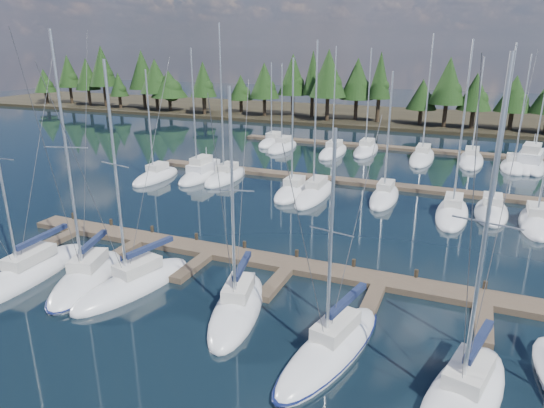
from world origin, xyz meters
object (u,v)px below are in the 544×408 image
at_px(front_sailboat_1, 87,278).
at_px(front_sailboat_4, 331,349).
at_px(main_dock, 288,269).
at_px(front_sailboat_2, 134,284).
at_px(front_sailboat_3, 237,308).
at_px(front_sailboat_5, 463,397).
at_px(front_sailboat_0, 26,274).
at_px(motor_yacht_left, 203,173).
at_px(motor_yacht_right, 530,163).

bearing_deg(front_sailboat_1, front_sailboat_4, -4.45).
height_order(main_dock, front_sailboat_2, front_sailboat_2).
xyz_separation_m(front_sailboat_1, front_sailboat_4, (16.33, -1.27, -0.02)).
distance_m(front_sailboat_3, front_sailboat_4, 6.15).
bearing_deg(front_sailboat_5, front_sailboat_1, 173.84).
height_order(front_sailboat_0, front_sailboat_2, front_sailboat_0).
xyz_separation_m(front_sailboat_3, front_sailboat_4, (5.92, -1.67, -0.02)).
distance_m(main_dock, front_sailboat_3, 5.97).
distance_m(main_dock, front_sailboat_2, 9.88).
bearing_deg(front_sailboat_2, front_sailboat_0, -167.36).
relative_size(front_sailboat_0, motor_yacht_left, 1.85).
bearing_deg(front_sailboat_3, front_sailboat_1, -177.81).
relative_size(front_sailboat_0, front_sailboat_2, 1.01).
relative_size(front_sailboat_4, motor_yacht_right, 1.17).
relative_size(front_sailboat_1, motor_yacht_right, 1.57).
bearing_deg(front_sailboat_3, main_dock, 82.25).
bearing_deg(front_sailboat_3, front_sailboat_2, 179.16).
distance_m(front_sailboat_2, front_sailboat_3, 7.19).
bearing_deg(main_dock, motor_yacht_right, 65.84).
height_order(front_sailboat_1, front_sailboat_5, front_sailboat_1).
height_order(front_sailboat_2, motor_yacht_right, front_sailboat_2).
bearing_deg(front_sailboat_3, motor_yacht_right, 67.87).
bearing_deg(front_sailboat_1, motor_yacht_left, 104.03).
height_order(front_sailboat_1, front_sailboat_3, front_sailboat_1).
height_order(main_dock, front_sailboat_5, front_sailboat_5).
bearing_deg(front_sailboat_3, front_sailboat_5, -13.21).
xyz_separation_m(front_sailboat_3, motor_yacht_right, (17.89, 44.00, 0.24)).
xyz_separation_m(front_sailboat_1, motor_yacht_right, (28.30, 44.40, 0.23)).
xyz_separation_m(front_sailboat_1, motor_yacht_left, (-6.32, 25.29, 0.15)).
bearing_deg(front_sailboat_2, front_sailboat_3, -0.84).
distance_m(motor_yacht_left, motor_yacht_right, 39.54).
bearing_deg(front_sailboat_4, front_sailboat_5, -10.71).
xyz_separation_m(front_sailboat_3, front_sailboat_5, (12.00, -2.82, 0.01)).
relative_size(front_sailboat_5, motor_yacht_right, 1.47).
distance_m(front_sailboat_1, front_sailboat_5, 22.53).
bearing_deg(motor_yacht_right, front_sailboat_0, -125.35).
xyz_separation_m(front_sailboat_2, motor_yacht_right, (25.08, 43.90, 0.23)).
height_order(main_dock, motor_yacht_right, motor_yacht_right).
distance_m(main_dock, front_sailboat_4, 9.15).
height_order(front_sailboat_3, motor_yacht_left, front_sailboat_3).
distance_m(front_sailboat_4, front_sailboat_5, 6.19).
xyz_separation_m(front_sailboat_4, motor_yacht_right, (11.97, 45.67, 0.25)).
bearing_deg(front_sailboat_2, front_sailboat_4, -7.70).
distance_m(front_sailboat_2, front_sailboat_5, 19.40).
relative_size(front_sailboat_1, front_sailboat_2, 1.11).
xyz_separation_m(front_sailboat_0, front_sailboat_2, (7.20, 1.62, 0.01)).
bearing_deg(motor_yacht_left, front_sailboat_3, -56.10).
distance_m(front_sailboat_1, front_sailboat_4, 16.38).
distance_m(front_sailboat_4, motor_yacht_left, 34.90).
xyz_separation_m(front_sailboat_5, motor_yacht_right, (5.89, 46.82, 0.23)).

